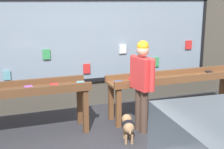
% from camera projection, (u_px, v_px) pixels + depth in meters
% --- Properties ---
extents(shopfront_facade, '(7.75, 0.29, 3.23)m').
position_uv_depth(shopfront_facade, '(81.00, 34.00, 6.66)').
color(shopfront_facade, '#4C473D').
rests_on(shopfront_facade, ground_plane).
extents(display_table_left, '(2.85, 0.61, 0.93)m').
position_uv_depth(display_table_left, '(5.00, 96.00, 5.19)').
color(display_table_left, brown).
rests_on(display_table_left, ground_plane).
extents(display_table_right, '(2.85, 0.58, 0.89)m').
position_uv_depth(display_table_right, '(176.00, 81.00, 6.29)').
color(display_table_right, brown).
rests_on(display_table_right, ground_plane).
extents(person_browsing, '(0.29, 0.65, 1.64)m').
position_uv_depth(person_browsing, '(142.00, 80.00, 5.42)').
color(person_browsing, '#4C382D').
rests_on(person_browsing, ground_plane).
extents(small_dog, '(0.30, 0.57, 0.39)m').
position_uv_depth(small_dog, '(128.00, 125.00, 5.22)').
color(small_dog, '#99724C').
rests_on(small_dog, ground_plane).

